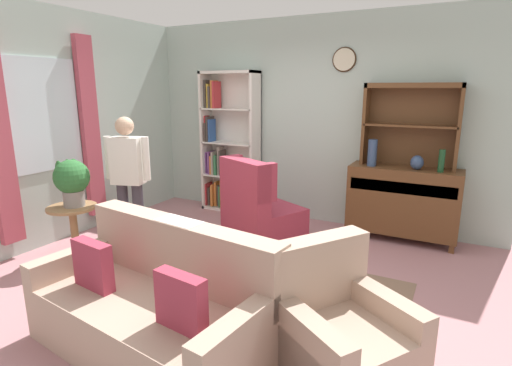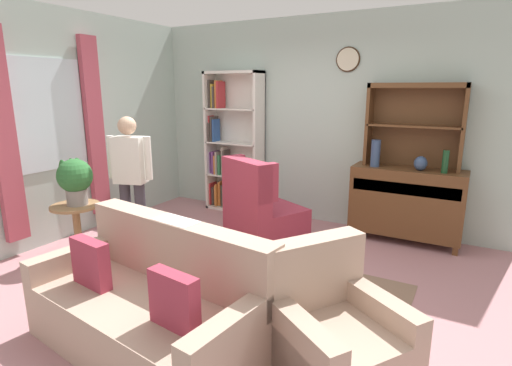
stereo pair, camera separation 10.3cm
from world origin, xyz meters
name	(u,v)px [view 1 (the left image)]	position (x,y,z in m)	size (l,w,h in m)	color
ground_plane	(238,278)	(0.00, 0.00, -0.01)	(5.40, 4.60, 0.02)	#B27A7F
wall_back	(314,122)	(0.01, 2.13, 1.41)	(5.00, 0.09, 2.80)	#ADC1B7
wall_left	(55,127)	(-2.52, -0.02, 1.40)	(0.16, 4.20, 2.80)	#ADC1B7
area_rug	(240,295)	(0.20, -0.30, 0.00)	(2.83, 1.98, 0.01)	#846651
bookshelf	(226,146)	(-1.33, 1.95, 1.00)	(0.90, 0.30, 2.10)	silver
sideboard	(403,200)	(1.28, 1.86, 0.51)	(1.30, 0.45, 0.92)	brown
sideboard_hutch	(411,114)	(1.28, 1.97, 1.56)	(1.10, 0.26, 1.00)	brown
vase_tall	(372,153)	(0.89, 1.78, 1.08)	(0.11, 0.11, 0.33)	#33476B
vase_round	(417,163)	(1.41, 1.79, 1.01)	(0.15, 0.15, 0.17)	#33476B
bottle_wine	(441,161)	(1.67, 1.77, 1.05)	(0.07, 0.07, 0.26)	#194223
couch_floral	(155,309)	(0.03, -1.23, 0.31)	(1.89, 1.07, 0.90)	tan
armchair_floral	(339,335)	(1.28, -0.89, 0.29)	(1.07, 1.06, 0.88)	tan
wingback_chair	(258,212)	(-0.27, 0.97, 0.38)	(1.05, 1.06, 1.05)	#A33347
plant_stand	(74,226)	(-1.85, -0.42, 0.37)	(0.52, 0.52, 0.60)	#997047
potted_plant_large	(72,179)	(-1.84, -0.39, 0.91)	(0.37, 0.37, 0.51)	gray
potted_plant_small	(116,232)	(-1.69, 0.01, 0.19)	(0.23, 0.23, 0.32)	gray
person_reading	(129,176)	(-1.40, 0.00, 0.91)	(0.52, 0.30, 1.56)	#38333D
coffee_table	(208,260)	(-0.06, -0.43, 0.35)	(0.80, 0.50, 0.42)	brown
book_stack	(214,256)	(0.05, -0.49, 0.44)	(0.21, 0.14, 0.04)	#3F3833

